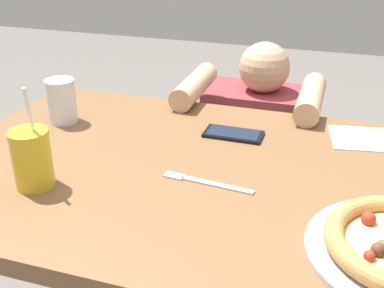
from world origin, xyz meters
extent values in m
cube|color=brown|center=(0.00, 0.00, 0.73)|extent=(1.21, 0.79, 0.04)
cylinder|color=brown|center=(-0.53, 0.31, 0.35)|extent=(0.07, 0.07, 0.71)
sphere|color=brown|center=(0.36, -0.22, 0.78)|extent=(0.02, 0.02, 0.02)
sphere|color=maroon|center=(0.35, -0.14, 0.78)|extent=(0.03, 0.03, 0.03)
sphere|color=maroon|center=(0.35, -0.24, 0.78)|extent=(0.02, 0.02, 0.02)
sphere|color=#BF4C19|center=(0.37, -0.21, 0.78)|extent=(0.02, 0.02, 0.02)
cylinder|color=gold|center=(-0.31, -0.17, 0.81)|extent=(0.08, 0.08, 0.12)
cylinder|color=white|center=(-0.30, -0.17, 0.91)|extent=(0.01, 0.02, 0.11)
cylinder|color=silver|center=(-0.44, 0.14, 0.81)|extent=(0.08, 0.08, 0.12)
cube|color=white|center=(-0.45, 0.15, 0.84)|extent=(0.03, 0.03, 0.02)
cube|color=white|center=(-0.44, 0.13, 0.84)|extent=(0.04, 0.04, 0.03)
cube|color=white|center=(0.35, 0.28, 0.75)|extent=(0.18, 0.17, 0.00)
cube|color=silver|center=(0.05, -0.06, 0.75)|extent=(0.16, 0.03, 0.00)
cube|color=silver|center=(-0.05, -0.05, 0.75)|extent=(0.05, 0.03, 0.00)
cube|color=black|center=(0.03, 0.20, 0.75)|extent=(0.15, 0.08, 0.01)
cube|color=#192338|center=(0.03, 0.20, 0.76)|extent=(0.13, 0.06, 0.00)
cylinder|color=#333847|center=(0.02, 0.67, 0.23)|extent=(0.31, 0.31, 0.45)
cube|color=maroon|center=(0.02, 0.67, 0.58)|extent=(0.39, 0.22, 0.26)
sphere|color=tan|center=(0.02, 0.67, 0.79)|extent=(0.17, 0.17, 0.17)
cylinder|color=tan|center=(-0.15, 0.44, 0.79)|extent=(0.07, 0.28, 0.07)
cylinder|color=tan|center=(0.20, 0.44, 0.79)|extent=(0.07, 0.28, 0.07)
camera|label=1|loc=(0.27, -0.90, 1.27)|focal=44.55mm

